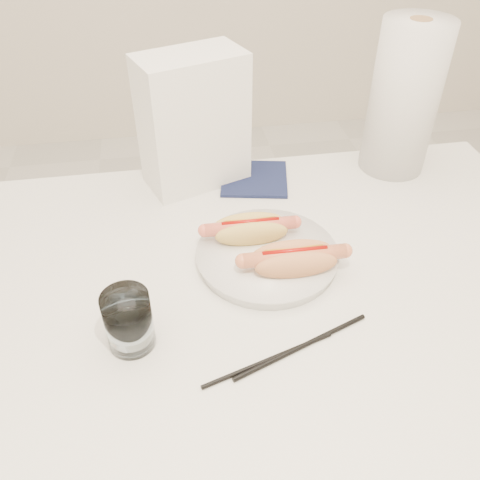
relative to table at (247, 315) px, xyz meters
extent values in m
cube|color=white|center=(0.00, 0.00, 0.04)|extent=(1.20, 0.80, 0.04)
cylinder|color=silver|center=(-0.54, 0.34, -0.34)|extent=(0.04, 0.04, 0.71)
cylinder|color=silver|center=(0.54, 0.34, -0.34)|extent=(0.04, 0.04, 0.71)
cylinder|color=white|center=(0.05, 0.06, 0.07)|extent=(0.25, 0.25, 0.02)
ellipsoid|color=#E4BE5B|center=(0.02, 0.09, 0.10)|extent=(0.13, 0.03, 0.04)
ellipsoid|color=#E4BE5B|center=(0.02, 0.12, 0.10)|extent=(0.13, 0.03, 0.04)
ellipsoid|color=#E4BE5B|center=(0.02, 0.11, 0.09)|extent=(0.11, 0.05, 0.02)
cylinder|color=#E96A52|center=(0.02, 0.11, 0.11)|extent=(0.16, 0.03, 0.02)
cylinder|color=#990A05|center=(0.02, 0.11, 0.12)|extent=(0.10, 0.01, 0.01)
ellipsoid|color=#E19057|center=(0.08, 0.00, 0.10)|extent=(0.13, 0.04, 0.05)
ellipsoid|color=#E19057|center=(0.08, 0.03, 0.10)|extent=(0.13, 0.04, 0.05)
ellipsoid|color=#E19057|center=(0.08, 0.02, 0.09)|extent=(0.12, 0.05, 0.02)
cylinder|color=#DF784E|center=(0.08, 0.02, 0.11)|extent=(0.17, 0.03, 0.02)
cylinder|color=#990A05|center=(0.08, 0.02, 0.12)|extent=(0.11, 0.01, 0.01)
cylinder|color=silver|center=(-0.18, -0.08, 0.11)|extent=(0.07, 0.07, 0.09)
cylinder|color=black|center=(0.01, -0.14, 0.06)|extent=(0.20, 0.07, 0.01)
cylinder|color=black|center=(0.06, -0.13, 0.06)|extent=(0.22, 0.09, 0.01)
cube|color=white|center=(-0.05, 0.34, 0.19)|extent=(0.22, 0.17, 0.27)
cube|color=#131A3D|center=(0.07, 0.32, 0.06)|extent=(0.16, 0.16, 0.01)
cylinder|color=silver|center=(0.38, 0.33, 0.21)|extent=(0.18, 0.18, 0.31)
camera|label=1|loc=(-0.11, -0.57, 0.64)|focal=37.87mm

